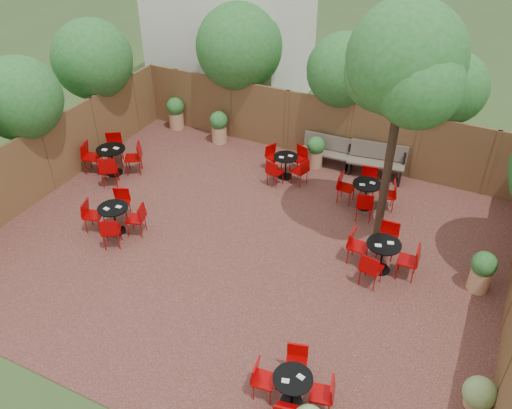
% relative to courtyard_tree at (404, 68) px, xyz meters
% --- Properties ---
extents(ground, '(80.00, 80.00, 0.00)m').
position_rel_courtyard_tree_xyz_m(ground, '(-2.83, -1.80, -4.40)').
color(ground, '#354F23').
rests_on(ground, ground).
extents(courtyard_paving, '(12.00, 10.00, 0.02)m').
position_rel_courtyard_tree_xyz_m(courtyard_paving, '(-2.83, -1.80, -4.39)').
color(courtyard_paving, '#3A1C17').
rests_on(courtyard_paving, ground).
extents(fence_back, '(12.00, 0.08, 2.00)m').
position_rel_courtyard_tree_xyz_m(fence_back, '(-2.83, 3.20, -3.40)').
color(fence_back, '#55371F').
rests_on(fence_back, ground).
extents(fence_left, '(0.08, 10.00, 2.00)m').
position_rel_courtyard_tree_xyz_m(fence_left, '(-8.83, -1.80, -3.40)').
color(fence_left, '#55371F').
rests_on(fence_left, ground).
extents(overhang_foliage, '(15.97, 10.86, 2.75)m').
position_rel_courtyard_tree_xyz_m(overhang_foliage, '(-4.51, 0.79, -1.65)').
color(overhang_foliage, '#21621F').
rests_on(overhang_foliage, ground).
extents(courtyard_tree, '(2.64, 2.54, 5.80)m').
position_rel_courtyard_tree_xyz_m(courtyard_tree, '(0.00, 0.00, 0.00)').
color(courtyard_tree, black).
rests_on(courtyard_tree, courtyard_paving).
extents(park_bench_left, '(1.50, 0.53, 0.92)m').
position_rel_courtyard_tree_xyz_m(park_bench_left, '(-2.36, 2.82, -3.91)').
color(park_bench_left, brown).
rests_on(park_bench_left, courtyard_paving).
extents(park_bench_right, '(1.69, 0.74, 1.01)m').
position_rel_courtyard_tree_xyz_m(park_bench_right, '(-0.82, 2.83, -3.86)').
color(park_bench_right, brown).
rests_on(park_bench_right, courtyard_paving).
extents(bistro_tables, '(9.90, 8.35, 0.95)m').
position_rel_courtyard_tree_xyz_m(bistro_tables, '(-3.20, -1.03, -3.94)').
color(bistro_tables, black).
rests_on(bistro_tables, courtyard_paving).
extents(planters, '(10.86, 4.30, 1.09)m').
position_rel_courtyard_tree_xyz_m(planters, '(-3.85, 1.91, -3.82)').
color(planters, tan).
rests_on(planters, courtyard_paving).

